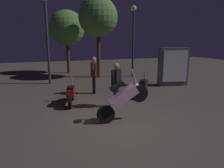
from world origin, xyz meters
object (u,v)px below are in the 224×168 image
object	(u,v)px
person_bystander_far	(94,72)
streetlamp_near	(47,28)
motorcycle_red_parked_right	(71,93)
streetlamp_far	(133,32)
motorcycle_pink_foreground	(123,98)
person_rider_beside	(116,81)
kiosk_billboard	(173,67)
motorcycle_black_parked_left	(143,86)

from	to	relation	value
person_bystander_far	streetlamp_near	size ratio (longest dim) A/B	0.36
motorcycle_red_parked_right	streetlamp_far	bearing A→B (deg)	-30.76
motorcycle_pink_foreground	motorcycle_red_parked_right	xyz separation A→B (m)	(-1.22, 2.38, -0.31)
motorcycle_pink_foreground	motorcycle_red_parked_right	world-z (taller)	motorcycle_pink_foreground
motorcycle_pink_foreground	person_rider_beside	xyz separation A→B (m)	(0.34, 1.47, 0.26)
motorcycle_pink_foreground	person_rider_beside	bearing A→B (deg)	79.16
person_rider_beside	kiosk_billboard	bearing A→B (deg)	80.97
motorcycle_red_parked_right	kiosk_billboard	bearing A→B (deg)	-60.49
person_rider_beside	kiosk_billboard	xyz separation A→B (m)	(4.33, 2.53, 0.05)
streetlamp_far	kiosk_billboard	size ratio (longest dim) A/B	2.24
motorcycle_red_parked_right	person_bystander_far	distance (m)	1.93
motorcycle_red_parked_right	streetlamp_near	xyz separation A→B (m)	(-0.55, 4.42, 2.68)
motorcycle_black_parked_left	streetlamp_near	bearing A→B (deg)	78.27
motorcycle_black_parked_left	streetlamp_near	size ratio (longest dim) A/B	0.29
streetlamp_near	streetlamp_far	xyz separation A→B (m)	(5.59, 0.64, -0.11)
person_bystander_far	person_rider_beside	bearing A→B (deg)	-80.97
person_bystander_far	kiosk_billboard	world-z (taller)	kiosk_billboard
person_bystander_far	streetlamp_near	world-z (taller)	streetlamp_near
person_rider_beside	streetlamp_far	size ratio (longest dim) A/B	0.36
motorcycle_red_parked_right	person_rider_beside	bearing A→B (deg)	-105.92
person_rider_beside	streetlamp_far	bearing A→B (deg)	110.48
motorcycle_black_parked_left	streetlamp_near	distance (m)	6.33
person_rider_beside	motorcycle_black_parked_left	bearing A→B (deg)	82.51
motorcycle_black_parked_left	streetlamp_far	bearing A→B (deg)	16.51
person_bystander_far	kiosk_billboard	size ratio (longest dim) A/B	0.83
streetlamp_far	person_rider_beside	bearing A→B (deg)	-120.22
streetlamp_far	kiosk_billboard	xyz separation A→B (m)	(0.85, -3.43, -1.97)
streetlamp_near	motorcycle_pink_foreground	bearing A→B (deg)	-75.35
motorcycle_pink_foreground	kiosk_billboard	world-z (taller)	kiosk_billboard
motorcycle_black_parked_left	person_rider_beside	xyz separation A→B (m)	(-1.73, -1.07, 0.57)
kiosk_billboard	motorcycle_black_parked_left	bearing A→B (deg)	40.87
person_bystander_far	streetlamp_far	size ratio (longest dim) A/B	0.37
person_rider_beside	kiosk_billboard	distance (m)	5.01
motorcycle_red_parked_right	streetlamp_near	size ratio (longest dim) A/B	0.33
motorcycle_black_parked_left	person_bystander_far	xyz separation A→B (m)	(-2.01, 1.14, 0.61)
person_rider_beside	person_bystander_far	distance (m)	2.23
motorcycle_red_parked_right	streetlamp_near	distance (m)	5.20
person_rider_beside	person_bystander_far	xyz separation A→B (m)	(-0.28, 2.21, 0.04)
streetlamp_near	kiosk_billboard	world-z (taller)	streetlamp_near
person_rider_beside	motorcycle_pink_foreground	bearing A→B (deg)	-52.50
motorcycle_pink_foreground	streetlamp_far	bearing A→B (deg)	65.17
motorcycle_black_parked_left	person_bystander_far	distance (m)	2.39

